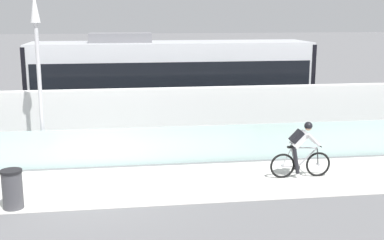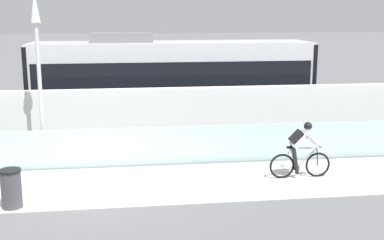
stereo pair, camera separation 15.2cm
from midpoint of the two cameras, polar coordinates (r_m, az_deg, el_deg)
name	(u,v)px [view 1 (the left image)]	position (r m, az deg, el deg)	size (l,w,h in m)	color
ground_plane	(94,187)	(13.81, -11.42, -7.50)	(200.00, 200.00, 0.00)	slate
bike_path_deck	(94,187)	(13.81, -11.42, -7.47)	(32.00, 3.20, 0.01)	silver
glass_parapet	(96,148)	(15.40, -11.15, -3.15)	(32.00, 0.05, 1.17)	silver
concrete_barrier_wall	(98,121)	(17.04, -10.92, -0.06)	(32.00, 0.36, 2.09)	white
tram_rail_near	(102,133)	(19.69, -10.48, -1.51)	(32.00, 0.08, 0.01)	#595654
tram_rail_far	(103,125)	(21.09, -10.34, -0.59)	(32.00, 0.08, 0.01)	#595654
tram	(171,81)	(20.12, -2.63, 4.45)	(11.06, 2.54, 3.81)	silver
cyclist_on_bike	(301,150)	(14.39, 11.99, -3.38)	(1.77, 0.58, 1.61)	black
lamp_post_antenna	(38,58)	(15.40, -17.43, 6.78)	(0.28, 0.28, 5.20)	gray
trash_bin	(12,189)	(12.74, -20.11, -7.42)	(0.51, 0.51, 0.96)	#47474C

